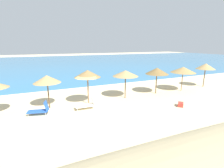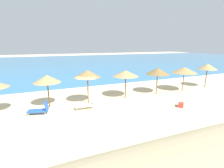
# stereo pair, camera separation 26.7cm
# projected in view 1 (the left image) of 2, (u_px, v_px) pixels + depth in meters

# --- Properties ---
(ground_plane) EXTENTS (160.00, 160.00, 0.00)m
(ground_plane) POSITION_uv_depth(u_px,v_px,m) (83.00, 111.00, 12.41)
(ground_plane) COLOR beige
(sea_water) EXTENTS (160.00, 57.48, 0.01)m
(sea_water) POSITION_uv_depth(u_px,v_px,m) (53.00, 63.00, 44.43)
(sea_water) COLOR teal
(sea_water) RESTS_ON ground_plane
(beach_umbrella_3) EXTENTS (2.08, 2.08, 2.66)m
(beach_umbrella_3) POSITION_uv_depth(u_px,v_px,m) (47.00, 79.00, 12.56)
(beach_umbrella_3) COLOR brown
(beach_umbrella_3) RESTS_ON ground_plane
(beach_umbrella_4) EXTENTS (2.16, 2.16, 2.95)m
(beach_umbrella_4) POSITION_uv_depth(u_px,v_px,m) (88.00, 74.00, 13.24)
(beach_umbrella_4) COLOR brown
(beach_umbrella_4) RESTS_ON ground_plane
(beach_umbrella_5) EXTENTS (2.37, 2.37, 2.65)m
(beach_umbrella_5) POSITION_uv_depth(u_px,v_px,m) (126.00, 73.00, 14.97)
(beach_umbrella_5) COLOR brown
(beach_umbrella_5) RESTS_ON ground_plane
(beach_umbrella_6) EXTENTS (2.30, 2.30, 2.68)m
(beach_umbrella_6) POSITION_uv_depth(u_px,v_px,m) (157.00, 71.00, 16.38)
(beach_umbrella_6) COLOR brown
(beach_umbrella_6) RESTS_ON ground_plane
(beach_umbrella_7) EXTENTS (2.60, 2.60, 2.64)m
(beach_umbrella_7) POSITION_uv_depth(u_px,v_px,m) (183.00, 70.00, 17.36)
(beach_umbrella_7) COLOR brown
(beach_umbrella_7) RESTS_ON ground_plane
(beach_umbrella_8) EXTENTS (2.12, 2.12, 2.80)m
(beach_umbrella_8) POSITION_uv_depth(u_px,v_px,m) (206.00, 66.00, 19.07)
(beach_umbrella_8) COLOR brown
(beach_umbrella_8) RESTS_ON ground_plane
(lounge_chair_0) EXTENTS (1.53, 0.68, 1.04)m
(lounge_chair_0) POSITION_uv_depth(u_px,v_px,m) (87.00, 104.00, 12.77)
(lounge_chair_0) COLOR white
(lounge_chair_0) RESTS_ON ground_plane
(lounge_chair_1) EXTENTS (1.53, 0.92, 1.00)m
(lounge_chair_1) POSITION_uv_depth(u_px,v_px,m) (40.00, 110.00, 11.68)
(lounge_chair_1) COLOR blue
(lounge_chair_1) RESTS_ON ground_plane
(cooler_box) EXTENTS (0.70, 0.69, 0.33)m
(cooler_box) POSITION_uv_depth(u_px,v_px,m) (181.00, 104.00, 13.33)
(cooler_box) COLOR red
(cooler_box) RESTS_ON ground_plane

